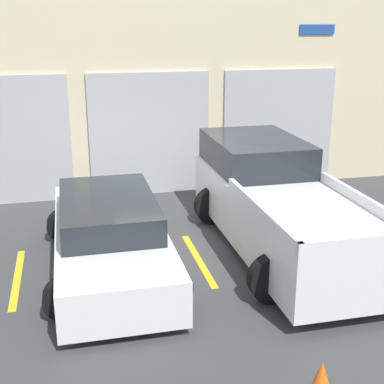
# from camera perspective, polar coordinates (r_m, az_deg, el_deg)

# --- Properties ---
(ground_plane) EXTENTS (28.00, 28.00, 0.00)m
(ground_plane) POSITION_cam_1_polar(r_m,az_deg,el_deg) (10.41, -0.66, -4.91)
(ground_plane) COLOR #3D3D3F
(shophouse_building) EXTENTS (14.25, 0.68, 4.74)m
(shophouse_building) POSITION_cam_1_polar(r_m,az_deg,el_deg) (12.93, -4.00, 10.26)
(shophouse_building) COLOR beige
(shophouse_building) RESTS_ON ground
(pickup_truck) EXTENTS (2.39, 5.40, 1.81)m
(pickup_truck) POSITION_cam_1_polar(r_m,az_deg,el_deg) (9.88, 8.99, -1.14)
(pickup_truck) COLOR white
(pickup_truck) RESTS_ON ground
(sedan_white) EXTENTS (2.15, 4.66, 1.25)m
(sedan_white) POSITION_cam_1_polar(r_m,az_deg,el_deg) (9.07, -8.80, -4.62)
(sedan_white) COLOR white
(sedan_white) RESTS_ON ground
(parking_stripe_far_left) EXTENTS (0.12, 2.20, 0.01)m
(parking_stripe_far_left) POSITION_cam_1_polar(r_m,az_deg,el_deg) (9.32, -18.14, -8.70)
(parking_stripe_far_left) COLOR gold
(parking_stripe_far_left) RESTS_ON ground
(parking_stripe_left) EXTENTS (0.12, 2.20, 0.01)m
(parking_stripe_left) POSITION_cam_1_polar(r_m,az_deg,el_deg) (9.50, 0.70, -7.21)
(parking_stripe_left) COLOR gold
(parking_stripe_left) RESTS_ON ground
(parking_stripe_centre) EXTENTS (0.12, 2.20, 0.01)m
(parking_stripe_centre) POSITION_cam_1_polar(r_m,az_deg,el_deg) (10.61, 17.06, -5.27)
(parking_stripe_centre) COLOR gold
(parking_stripe_centre) RESTS_ON ground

